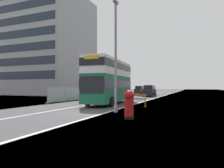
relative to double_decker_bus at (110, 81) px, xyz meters
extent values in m
cube|color=#38383A|center=(1.04, -8.10, -2.64)|extent=(140.00, 280.00, 0.10)
cube|color=#B2AFA8|center=(2.71, -8.10, -2.59)|extent=(0.24, 196.00, 0.01)
cube|color=silver|center=(-1.79, -8.10, -2.59)|extent=(0.16, 168.00, 0.01)
cube|color=brown|center=(-20.29, 5.27, -2.61)|extent=(28.00, 36.00, 0.05)
cube|color=#145638|center=(0.00, 0.01, -0.84)|extent=(3.17, 10.17, 2.80)
cube|color=silver|center=(0.00, 0.01, 0.76)|extent=(3.17, 10.17, 0.40)
cube|color=silver|center=(0.00, 0.01, 1.62)|extent=(3.14, 10.07, 1.31)
cube|color=black|center=(0.00, 0.01, -0.42)|extent=(3.21, 10.28, 0.90)
cube|color=black|center=(0.00, 0.01, 1.62)|extent=(3.19, 10.23, 0.72)
cube|color=black|center=(0.36, -5.01, -0.49)|extent=(2.26, 0.22, 1.54)
cube|color=orange|center=(0.36, -5.01, 1.98)|extent=(1.35, 0.16, 0.32)
cube|color=#145638|center=(0.00, 0.01, -2.06)|extent=(3.21, 10.28, 0.36)
cylinder|color=black|center=(-1.00, -3.18, -2.09)|extent=(0.37, 1.02, 1.00)
cylinder|color=black|center=(1.45, -3.00, -2.09)|extent=(0.37, 1.02, 1.00)
cylinder|color=black|center=(-1.43, 2.67, -2.09)|extent=(0.37, 1.02, 1.00)
cylinder|color=black|center=(1.03, 2.85, -2.09)|extent=(0.37, 1.02, 1.00)
cylinder|color=gray|center=(3.31, -6.68, 1.55)|extent=(0.18, 0.18, 8.28)
cube|color=slate|center=(3.31, -6.68, 5.81)|extent=(0.20, 0.70, 0.20)
cylinder|color=gray|center=(3.31, -6.68, -2.34)|extent=(0.29, 0.29, 0.50)
cylinder|color=black|center=(5.17, -9.24, -2.50)|extent=(0.61, 0.61, 0.18)
cylinder|color=#B71414|center=(5.17, -9.24, -1.79)|extent=(0.56, 0.56, 1.24)
sphere|color=#B71414|center=(5.17, -9.24, -1.16)|extent=(0.63, 0.63, 0.63)
cube|color=black|center=(5.17, -9.53, -1.30)|extent=(0.22, 0.03, 0.07)
cube|color=orange|center=(3.80, -1.91, -1.49)|extent=(1.58, 0.31, 0.20)
cube|color=white|center=(3.80, -1.91, -1.81)|extent=(1.58, 0.31, 0.20)
cube|color=orange|center=(3.09, -1.81, -2.04)|extent=(0.08, 0.08, 1.10)
cube|color=black|center=(3.09, -1.81, -2.55)|extent=(0.20, 0.46, 0.08)
cube|color=orange|center=(4.50, -2.02, -2.04)|extent=(0.08, 0.08, 1.10)
cube|color=black|center=(4.50, -2.02, -2.55)|extent=(0.20, 0.46, 0.08)
cube|color=#A8AAAD|center=(-6.78, -0.60, -1.63)|extent=(0.04, 3.26, 1.81)
cube|color=#A8AAAD|center=(-6.78, 2.80, -1.63)|extent=(0.04, 3.26, 1.81)
cube|color=#A8AAAD|center=(-6.78, 6.20, -1.63)|extent=(0.04, 3.26, 1.81)
cube|color=#A8AAAD|center=(-6.78, 9.60, -1.63)|extent=(0.04, 3.26, 1.81)
cube|color=#A8AAAD|center=(-6.78, 13.00, -1.63)|extent=(0.04, 3.26, 1.81)
cube|color=#A8AAAD|center=(-6.78, 16.40, -1.63)|extent=(0.04, 3.26, 1.81)
cube|color=#A8AAAD|center=(-6.78, 19.80, -1.63)|extent=(0.04, 3.26, 1.81)
cube|color=#A8AAAD|center=(-6.78, 23.20, -1.63)|extent=(0.04, 3.26, 1.81)
cylinder|color=#939699|center=(-6.78, -2.30, -1.63)|extent=(0.06, 0.06, 1.91)
cube|color=gray|center=(-6.78, -2.30, -2.53)|extent=(0.44, 0.20, 0.12)
cylinder|color=#939699|center=(-6.78, 1.10, -1.63)|extent=(0.06, 0.06, 1.91)
cube|color=gray|center=(-6.78, 1.10, -2.53)|extent=(0.44, 0.20, 0.12)
cylinder|color=#939699|center=(-6.78, 4.50, -1.63)|extent=(0.06, 0.06, 1.91)
cube|color=gray|center=(-6.78, 4.50, -2.53)|extent=(0.44, 0.20, 0.12)
cylinder|color=#939699|center=(-6.78, 7.90, -1.63)|extent=(0.06, 0.06, 1.91)
cube|color=gray|center=(-6.78, 7.90, -2.53)|extent=(0.44, 0.20, 0.12)
cylinder|color=#939699|center=(-6.78, 11.30, -1.63)|extent=(0.06, 0.06, 1.91)
cube|color=gray|center=(-6.78, 11.30, -2.53)|extent=(0.44, 0.20, 0.12)
cylinder|color=#939699|center=(-6.78, 14.70, -1.63)|extent=(0.06, 0.06, 1.91)
cube|color=gray|center=(-6.78, 14.70, -2.53)|extent=(0.44, 0.20, 0.12)
cylinder|color=#939699|center=(-6.78, 18.10, -1.63)|extent=(0.06, 0.06, 1.91)
cube|color=gray|center=(-6.78, 18.10, -2.53)|extent=(0.44, 0.20, 0.12)
cylinder|color=#939699|center=(-6.78, 21.50, -1.63)|extent=(0.06, 0.06, 1.91)
cube|color=gray|center=(-6.78, 21.50, -2.53)|extent=(0.44, 0.20, 0.12)
cylinder|color=#939699|center=(-6.78, 24.90, -1.63)|extent=(0.06, 0.06, 1.91)
cube|color=gray|center=(-6.78, 24.90, -2.53)|extent=(0.44, 0.20, 0.12)
cube|color=black|center=(0.68, 17.82, -1.76)|extent=(1.72, 4.01, 1.29)
cube|color=black|center=(0.68, 17.82, -0.74)|extent=(1.59, 2.20, 0.74)
cylinder|color=black|center=(1.54, 19.06, -2.29)|extent=(0.20, 0.60, 0.60)
cylinder|color=black|center=(-0.18, 19.06, -2.29)|extent=(0.20, 0.60, 0.60)
cylinder|color=black|center=(1.54, 16.58, -2.29)|extent=(0.20, 0.60, 0.60)
cylinder|color=black|center=(-0.18, 16.58, -2.29)|extent=(0.20, 0.60, 0.60)
cube|color=maroon|center=(-0.36, 24.29, -1.85)|extent=(1.85, 3.86, 1.12)
cube|color=black|center=(-0.36, 24.29, -0.93)|extent=(1.70, 2.12, 0.72)
cylinder|color=black|center=(0.56, 25.49, -2.29)|extent=(0.20, 0.60, 0.60)
cylinder|color=black|center=(-1.29, 25.49, -2.29)|extent=(0.20, 0.60, 0.60)
cylinder|color=black|center=(0.56, 23.10, -2.29)|extent=(0.20, 0.60, 0.60)
cylinder|color=black|center=(-1.29, 23.10, -2.29)|extent=(0.20, 0.60, 0.60)
cube|color=black|center=(-4.77, 31.47, -1.82)|extent=(1.78, 4.45, 1.18)
cube|color=black|center=(-4.77, 31.47, -0.86)|extent=(1.63, 2.45, 0.75)
cylinder|color=black|center=(-3.88, 32.85, -2.29)|extent=(0.20, 0.60, 0.60)
cylinder|color=black|center=(-5.66, 32.85, -2.29)|extent=(0.20, 0.60, 0.60)
cylinder|color=black|center=(-3.88, 30.09, -2.29)|extent=(0.20, 0.60, 0.60)
cylinder|color=black|center=(-5.66, 30.09, -2.29)|extent=(0.20, 0.60, 0.60)
cylinder|color=#4C3D2D|center=(-14.10, 24.80, -1.01)|extent=(0.29, 0.29, 3.16)
cylinder|color=#4C3D2D|center=(-13.47, 24.88, 0.50)|extent=(1.32, 0.26, 1.11)
cylinder|color=#4C3D2D|center=(-14.20, 25.37, 0.86)|extent=(0.32, 1.22, 1.58)
cylinder|color=#4C3D2D|center=(-14.51, 24.87, 0.84)|extent=(0.92, 0.25, 1.38)
cylinder|color=#4C3D2D|center=(-14.11, 24.08, 0.68)|extent=(0.12, 1.49, 1.06)
cylinder|color=#4C3D2D|center=(-16.41, 28.18, -0.83)|extent=(0.37, 0.37, 3.50)
cylinder|color=#4C3D2D|center=(-15.80, 28.26, 0.57)|extent=(1.33, 0.29, 1.28)
cylinder|color=#4C3D2D|center=(-16.22, 28.77, -0.02)|extent=(0.54, 1.30, 1.15)
cylinder|color=#4C3D2D|center=(-16.69, 28.62, 0.94)|extent=(0.70, 1.00, 0.81)
cylinder|color=#4C3D2D|center=(-16.98, 28.16, 0.98)|extent=(1.24, 0.17, 1.28)
cylinder|color=#4C3D2D|center=(-16.95, 27.58, 1.08)|extent=(1.24, 1.34, 1.34)
cylinder|color=#4C3D2D|center=(-16.03, 27.43, 0.99)|extent=(0.93, 1.65, 1.14)
cylinder|color=#4C3D2D|center=(-11.17, 35.13, -0.61)|extent=(0.30, 0.30, 3.94)
cylinder|color=#4C3D2D|center=(-10.43, 35.08, 0.45)|extent=(1.56, 0.22, 1.62)
cylinder|color=#4C3D2D|center=(-10.85, 35.50, 0.61)|extent=(0.76, 0.87, 1.11)
cylinder|color=#4C3D2D|center=(-11.27, 36.00, 0.52)|extent=(0.35, 1.83, 1.46)
cylinder|color=#4C3D2D|center=(-11.65, 35.36, 0.18)|extent=(1.07, 0.59, 1.12)
cylinder|color=#4C3D2D|center=(-11.61, 34.95, 1.18)|extent=(1.01, 0.53, 0.92)
cylinder|color=#4C3D2D|center=(-11.19, 34.28, 1.83)|extent=(0.20, 1.81, 1.78)
cylinder|color=#4C3D2D|center=(-10.97, 34.78, 1.46)|extent=(0.53, 0.84, 1.21)
cube|color=#9EA0A3|center=(-29.62, 20.83, 9.50)|extent=(26.77, 17.17, 24.17)
cube|color=#232D3D|center=(-29.62, 12.21, 1.80)|extent=(25.17, 0.08, 1.69)
cube|color=#232D3D|center=(-29.62, 12.21, 4.82)|extent=(25.17, 0.08, 1.69)
cube|color=#232D3D|center=(-29.62, 12.21, 7.84)|extent=(25.17, 0.08, 1.69)
cube|color=#232D3D|center=(-29.62, 12.21, 10.86)|extent=(25.17, 0.08, 1.69)
cube|color=#232D3D|center=(-29.62, 12.21, 13.88)|extent=(25.17, 0.08, 1.69)
cube|color=#232D3D|center=(-29.62, 12.21, 16.90)|extent=(25.17, 0.08, 1.69)
camera|label=1|loc=(8.89, -21.04, -0.63)|focal=32.68mm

